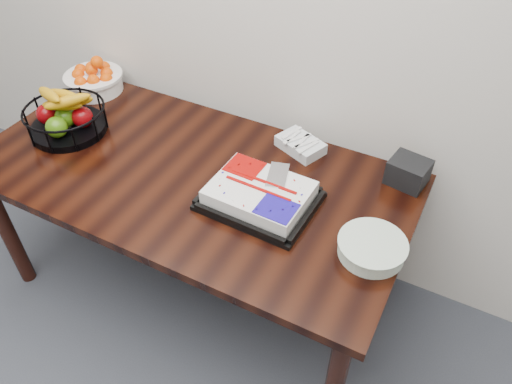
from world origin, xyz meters
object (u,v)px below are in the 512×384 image
at_px(cake_tray, 260,195).
at_px(fruit_basket, 66,117).
at_px(table, 191,188).
at_px(tangerine_bowl, 93,76).
at_px(plate_stack, 372,248).
at_px(napkin_box, 408,172).

bearing_deg(cake_tray, fruit_basket, 178.95).
height_order(table, tangerine_bowl, tangerine_bowl).
bearing_deg(tangerine_bowl, plate_stack, -14.26).
xyz_separation_m(table, tangerine_bowl, (-0.76, 0.32, 0.16)).
bearing_deg(napkin_box, fruit_basket, -165.94).
height_order(cake_tray, plate_stack, cake_tray).
bearing_deg(cake_tray, tangerine_bowl, 162.51).
bearing_deg(plate_stack, cake_tray, 173.95).
bearing_deg(fruit_basket, napkin_box, 14.06).
distance_m(table, napkin_box, 0.88).
height_order(fruit_basket, napkin_box, fruit_basket).
bearing_deg(tangerine_bowl, napkin_box, 1.04).
bearing_deg(plate_stack, fruit_basket, 177.35).
bearing_deg(plate_stack, table, 174.64).
bearing_deg(fruit_basket, cake_tray, -1.05).
xyz_separation_m(cake_tray, tangerine_bowl, (-1.10, 0.35, 0.04)).
xyz_separation_m(tangerine_bowl, fruit_basket, (0.13, -0.33, -0.00)).
bearing_deg(fruit_basket, table, 0.78).
xyz_separation_m(tangerine_bowl, napkin_box, (1.56, 0.03, -0.03)).
height_order(tangerine_bowl, fruit_basket, fruit_basket).
height_order(table, napkin_box, napkin_box).
relative_size(plate_stack, napkin_box, 1.62).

